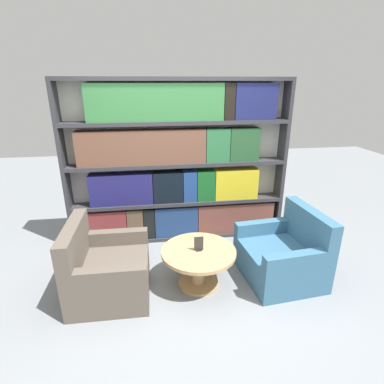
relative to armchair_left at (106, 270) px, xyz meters
The scene contains 6 objects.
ground_plane 0.98m from the armchair_left, 11.05° to the right, with size 14.00×14.00×0.00m, color gray.
bookshelf 1.71m from the armchair_left, 51.78° to the left, with size 3.05×0.30×2.26m.
armchair_left is the anchor object (origin of this frame).
armchair_right 2.03m from the armchair_left, ahead, with size 0.89×0.96×0.83m.
coffee_table 1.02m from the armchair_left, ahead, with size 0.83×0.83×0.45m.
table_sign 1.05m from the armchair_left, ahead, with size 0.10×0.06×0.17m.
Camera 1 is at (-0.39, -2.67, 2.20)m, focal length 28.00 mm.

